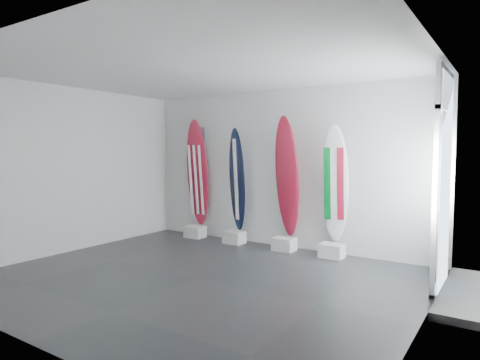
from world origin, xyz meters
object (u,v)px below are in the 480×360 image
Objects in this scene: surfboard_usa at (198,173)px; surfboard_italy at (335,184)px; surfboard_swiss at (287,177)px; surfboard_navy at (237,180)px.

surfboard_usa is 1.10× the size of surfboard_italy.
surfboard_italy is (0.92, 0.00, -0.09)m from surfboard_swiss.
surfboard_swiss reaches higher than surfboard_navy.
surfboard_usa is at bearing -163.43° from surfboard_navy.
surfboard_navy is 0.91× the size of surfboard_swiss.
surfboard_usa reaches higher than surfboard_navy.
surfboard_swiss is 0.93m from surfboard_italy.
surfboard_usa reaches higher than surfboard_italy.
surfboard_usa is at bearing -171.51° from surfboard_swiss.
surfboard_swiss is at bearing -6.81° from surfboard_usa.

